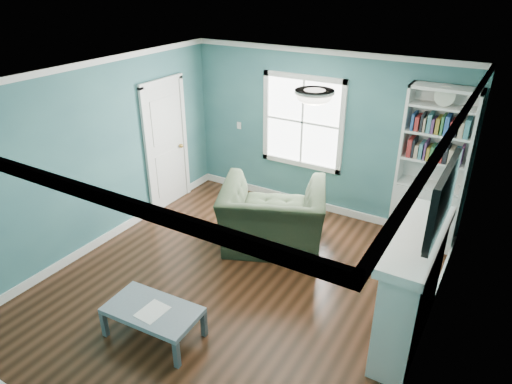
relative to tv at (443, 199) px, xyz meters
The scene contains 13 objects.
floor 2.80m from the tv, behind, with size 5.00×5.00×0.00m, color black.
room_walls 2.21m from the tv, behind, with size 5.00×5.00×5.00m.
trim 2.26m from the tv, behind, with size 4.50×5.00×2.60m.
window 3.40m from the tv, 137.57° to the left, with size 1.40×0.06×1.50m.
bookshelf 2.29m from the tv, 101.57° to the left, with size 0.90×0.35×2.31m.
fireplace 1.10m from the tv, behind, with size 0.44×1.58×1.30m.
tv is the anchor object (origin of this frame).
door 4.63m from the tv, 164.80° to the left, with size 0.12×0.98×2.17m.
ceiling_fixture 1.54m from the tv, behind, with size 0.38×0.38×0.15m.
light_switch 4.38m from the tv, 148.30° to the left, with size 0.08×0.01×0.12m, color white.
recliner 2.66m from the tv, 158.58° to the left, with size 1.43×0.93×1.25m, color black.
coffee_table 3.17m from the tv, 151.04° to the right, with size 1.05×0.61×0.37m.
paper_sheet 3.14m from the tv, 150.04° to the right, with size 0.25×0.32×0.00m, color white.
Camera 1 is at (2.62, -3.91, 3.63)m, focal length 32.00 mm.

